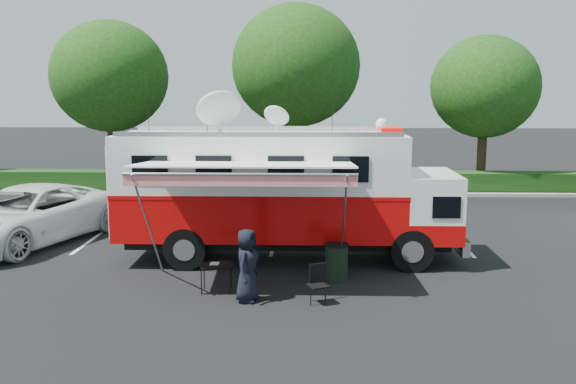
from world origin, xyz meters
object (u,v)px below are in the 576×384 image
Objects in this scene: command_truck at (285,191)px; folding_table at (216,266)px; trash_bin at (336,262)px; white_suv at (28,243)px.

command_truck reaches higher than folding_table.
white_suv is at bearing 159.59° from trash_bin.
command_truck is at bearing 63.01° from folding_table.
white_suv is 6.79× the size of folding_table.
command_truck is 3.70m from folding_table.
trash_bin is at bearing 19.66° from folding_table.
white_suv reaches higher than folding_table.
command_truck is 2.89m from trash_bin.
white_suv is 6.88× the size of trash_bin.
trash_bin is at bearing -0.82° from white_suv.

